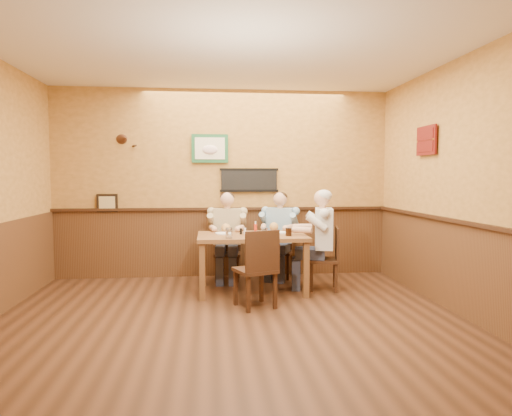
% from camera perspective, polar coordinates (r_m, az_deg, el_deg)
% --- Properties ---
extents(room, '(5.02, 5.03, 2.81)m').
position_cam_1_polar(room, '(4.56, -1.50, 6.23)').
color(room, '#351D10').
rests_on(room, ground).
extents(dining_table, '(1.40, 0.90, 0.75)m').
position_cam_1_polar(dining_table, '(5.96, -0.53, -4.21)').
color(dining_table, brown).
rests_on(dining_table, ground).
extents(chair_back_left, '(0.40, 0.40, 0.81)m').
position_cam_1_polar(chair_back_left, '(6.65, -3.59, -5.58)').
color(chair_back_left, '#392112').
rests_on(chair_back_left, ground).
extents(chair_back_right, '(0.48, 0.48, 0.80)m').
position_cam_1_polar(chair_back_right, '(6.82, 3.05, -5.36)').
color(chair_back_right, '#392112').
rests_on(chair_back_right, ground).
extents(chair_right_end, '(0.46, 0.46, 0.84)m').
position_cam_1_polar(chair_right_end, '(6.15, 8.43, -6.26)').
color(chair_right_end, '#392112').
rests_on(chair_right_end, ground).
extents(chair_near_side, '(0.54, 0.54, 0.91)m').
position_cam_1_polar(chair_near_side, '(5.28, -0.12, -7.53)').
color(chair_near_side, '#392112').
rests_on(chair_near_side, ground).
extents(diner_tan_shirt, '(0.58, 0.58, 1.15)m').
position_cam_1_polar(diner_tan_shirt, '(6.63, -3.60, -4.11)').
color(diner_tan_shirt, '#C6B488').
rests_on(diner_tan_shirt, ground).
extents(diner_blue_polo, '(0.69, 0.69, 1.15)m').
position_cam_1_polar(diner_blue_polo, '(6.79, 3.06, -3.92)').
color(diner_blue_polo, '#84A9C6').
rests_on(diner_blue_polo, ground).
extents(diner_white_elder, '(0.65, 0.65, 1.19)m').
position_cam_1_polar(diner_white_elder, '(6.13, 8.45, -4.61)').
color(diner_white_elder, silver).
rests_on(diner_white_elder, ground).
extents(water_glass_left, '(0.10, 0.10, 0.13)m').
position_cam_1_polar(water_glass_left, '(5.61, -3.40, -3.13)').
color(water_glass_left, silver).
rests_on(water_glass_left, dining_table).
extents(water_glass_mid, '(0.08, 0.08, 0.12)m').
position_cam_1_polar(water_glass_mid, '(5.67, 1.06, -3.09)').
color(water_glass_mid, silver).
rests_on(water_glass_mid, dining_table).
extents(cola_tumbler, '(0.09, 0.09, 0.10)m').
position_cam_1_polar(cola_tumbler, '(5.82, 4.09, -2.99)').
color(cola_tumbler, black).
rests_on(cola_tumbler, dining_table).
extents(hot_sauce_bottle, '(0.05, 0.05, 0.16)m').
position_cam_1_polar(hot_sauce_bottle, '(5.87, -0.07, -2.64)').
color(hot_sauce_bottle, red).
rests_on(hot_sauce_bottle, dining_table).
extents(salt_shaker, '(0.04, 0.04, 0.08)m').
position_cam_1_polar(salt_shaker, '(5.97, -1.42, -2.91)').
color(salt_shaker, silver).
rests_on(salt_shaker, dining_table).
extents(pepper_shaker, '(0.03, 0.03, 0.08)m').
position_cam_1_polar(pepper_shaker, '(5.96, -1.90, -2.93)').
color(pepper_shaker, black).
rests_on(pepper_shaker, dining_table).
extents(plate_far_left, '(0.29, 0.29, 0.02)m').
position_cam_1_polar(plate_far_left, '(6.03, -4.04, -3.17)').
color(plate_far_left, white).
rests_on(plate_far_left, dining_table).
extents(plate_far_right, '(0.24, 0.24, 0.02)m').
position_cam_1_polar(plate_far_right, '(6.12, 2.86, -3.06)').
color(plate_far_right, white).
rests_on(plate_far_right, dining_table).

